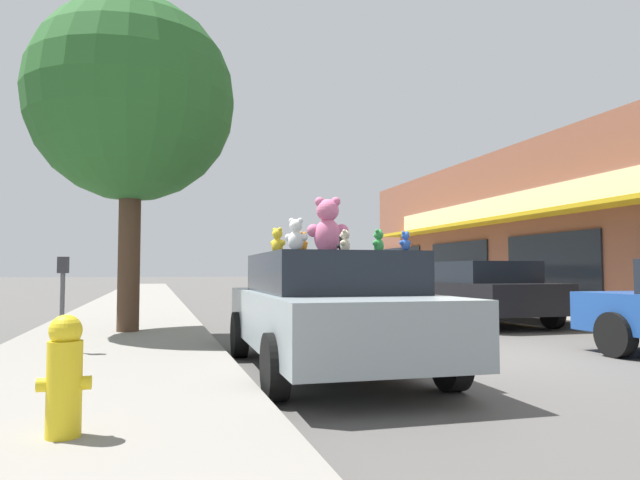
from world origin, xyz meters
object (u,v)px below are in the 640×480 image
(teddy_bear_giant, at_px, (328,227))
(street_tree, at_px, (132,101))
(teddy_bear_orange, at_px, (303,242))
(teddy_bear_white, at_px, (296,235))
(teddy_bear_blue, at_px, (405,241))
(fire_hydrant, at_px, (65,375))
(parked_car_far_right, at_px, (379,285))
(teddy_bear_red, at_px, (298,242))
(parking_meter, at_px, (63,291))
(plush_art_car, at_px, (328,308))
(teddy_bear_yellow, at_px, (277,241))
(teddy_bear_cream, at_px, (345,242))
(parked_car_far_center, at_px, (479,291))
(teddy_bear_green, at_px, (379,242))
(teddy_bear_black, at_px, (343,245))

(teddy_bear_giant, bearing_deg, street_tree, -37.31)
(teddy_bear_orange, height_order, teddy_bear_white, teddy_bear_white)
(teddy_bear_blue, height_order, fire_hydrant, teddy_bear_blue)
(parked_car_far_right, bearing_deg, fire_hydrant, -119.43)
(teddy_bear_red, height_order, parked_car_far_right, teddy_bear_red)
(parking_meter, bearing_deg, plush_art_car, -24.58)
(teddy_bear_white, xyz_separation_m, street_tree, (-1.94, 4.76, 2.73))
(teddy_bear_yellow, bearing_deg, teddy_bear_cream, -158.78)
(parked_car_far_center, bearing_deg, teddy_bear_red, -137.04)
(teddy_bear_orange, height_order, parked_car_far_right, teddy_bear_orange)
(teddy_bear_white, distance_m, street_tree, 5.82)
(teddy_bear_giant, height_order, teddy_bear_yellow, teddy_bear_giant)
(teddy_bear_blue, height_order, street_tree, street_tree)
(teddy_bear_blue, xyz_separation_m, teddy_bear_cream, (-0.43, 0.81, 0.03))
(teddy_bear_giant, bearing_deg, teddy_bear_green, 146.21)
(teddy_bear_black, xyz_separation_m, street_tree, (-2.73, 4.04, 2.80))
(teddy_bear_yellow, height_order, teddy_bear_red, teddy_bear_yellow)
(parked_car_far_right, bearing_deg, teddy_bear_white, -116.05)
(plush_art_car, relative_size, teddy_bear_white, 12.69)
(teddy_bear_giant, xyz_separation_m, teddy_bear_orange, (-0.59, -0.96, -0.26))
(parked_car_far_center, bearing_deg, teddy_bear_green, -131.64)
(teddy_bear_green, relative_size, fire_hydrant, 0.39)
(plush_art_car, height_order, teddy_bear_cream, teddy_bear_cream)
(teddy_bear_red, bearing_deg, fire_hydrant, 44.43)
(plush_art_car, xyz_separation_m, fire_hydrant, (-2.63, -2.73, -0.22))
(teddy_bear_giant, xyz_separation_m, parking_meter, (-3.38, 1.08, -0.86))
(teddy_bear_blue, bearing_deg, plush_art_car, -81.06)
(teddy_bear_giant, height_order, parked_car_far_right, teddy_bear_giant)
(plush_art_car, bearing_deg, parking_meter, 156.85)
(teddy_bear_orange, height_order, teddy_bear_cream, teddy_bear_cream)
(teddy_bear_green, xyz_separation_m, teddy_bear_cream, (-0.46, -0.05, -0.01))
(teddy_bear_yellow, relative_size, teddy_bear_orange, 1.48)
(teddy_bear_white, height_order, street_tree, street_tree)
(teddy_bear_giant, relative_size, teddy_bear_black, 3.40)
(teddy_bear_cream, relative_size, parking_meter, 0.23)
(street_tree, bearing_deg, teddy_bear_blue, -58.68)
(plush_art_car, bearing_deg, street_tree, 123.33)
(teddy_bear_yellow, bearing_deg, fire_hydrant, 114.92)
(teddy_bear_giant, height_order, street_tree, street_tree)
(plush_art_car, distance_m, parked_car_far_right, 12.40)
(teddy_bear_black, distance_m, fire_hydrant, 4.08)
(plush_art_car, relative_size, parking_meter, 3.68)
(teddy_bear_cream, height_order, parked_car_far_center, teddy_bear_cream)
(parked_car_far_right, distance_m, street_tree, 11.17)
(teddy_bear_white, distance_m, teddy_bear_cream, 0.86)
(teddy_bear_yellow, height_order, fire_hydrant, teddy_bear_yellow)
(teddy_bear_yellow, bearing_deg, street_tree, -3.56)
(plush_art_car, bearing_deg, teddy_bear_giant, 74.67)
(teddy_bear_white, relative_size, teddy_bear_black, 1.64)
(teddy_bear_black, relative_size, parked_car_far_right, 0.05)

